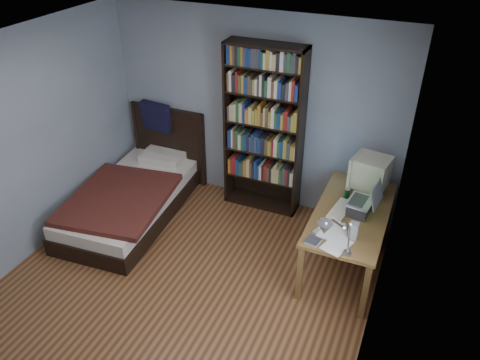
{
  "coord_description": "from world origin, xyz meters",
  "views": [
    {
      "loc": [
        2.01,
        -2.98,
        3.64
      ],
      "look_at": [
        0.36,
        0.85,
        1.03
      ],
      "focal_mm": 35.0,
      "sensor_mm": 36.0,
      "label": 1
    }
  ],
  "objects_px": {
    "desk": "(356,214)",
    "desk_lamp": "(329,231)",
    "bookshelf": "(264,131)",
    "bed": "(135,194)",
    "crt_monitor": "(370,172)",
    "laptop": "(362,205)",
    "soda_can": "(347,193)",
    "speaker": "(354,231)",
    "keyboard": "(340,210)"
  },
  "relations": [
    {
      "from": "speaker",
      "to": "soda_can",
      "type": "height_order",
      "value": "speaker"
    },
    {
      "from": "soda_can",
      "to": "bookshelf",
      "type": "bearing_deg",
      "value": 157.02
    },
    {
      "from": "laptop",
      "to": "keyboard",
      "type": "relative_size",
      "value": 0.95
    },
    {
      "from": "desk",
      "to": "desk_lamp",
      "type": "xyz_separation_m",
      "value": [
        -0.02,
        -1.52,
        0.84
      ]
    },
    {
      "from": "keyboard",
      "to": "bed",
      "type": "bearing_deg",
      "value": -170.42
    },
    {
      "from": "bookshelf",
      "to": "speaker",
      "type": "bearing_deg",
      "value": -40.3
    },
    {
      "from": "crt_monitor",
      "to": "speaker",
      "type": "relative_size",
      "value": 2.57
    },
    {
      "from": "crt_monitor",
      "to": "soda_can",
      "type": "height_order",
      "value": "crt_monitor"
    },
    {
      "from": "keyboard",
      "to": "crt_monitor",
      "type": "bearing_deg",
      "value": 78.94
    },
    {
      "from": "soda_can",
      "to": "laptop",
      "type": "bearing_deg",
      "value": -51.54
    },
    {
      "from": "soda_can",
      "to": "bookshelf",
      "type": "distance_m",
      "value": 1.32
    },
    {
      "from": "desk_lamp",
      "to": "speaker",
      "type": "xyz_separation_m",
      "value": [
        0.12,
        0.66,
        -0.44
      ]
    },
    {
      "from": "speaker",
      "to": "crt_monitor",
      "type": "bearing_deg",
      "value": 93.11
    },
    {
      "from": "bookshelf",
      "to": "desk",
      "type": "bearing_deg",
      "value": -14.12
    },
    {
      "from": "crt_monitor",
      "to": "bed",
      "type": "relative_size",
      "value": 0.2
    },
    {
      "from": "crt_monitor",
      "to": "laptop",
      "type": "relative_size",
      "value": 1.13
    },
    {
      "from": "laptop",
      "to": "desk_lamp",
      "type": "xyz_separation_m",
      "value": [
        -0.11,
        -1.09,
        0.42
      ]
    },
    {
      "from": "keyboard",
      "to": "bookshelf",
      "type": "xyz_separation_m",
      "value": [
        -1.18,
        0.79,
        0.35
      ]
    },
    {
      "from": "desk",
      "to": "desk_lamp",
      "type": "bearing_deg",
      "value": -90.91
    },
    {
      "from": "desk_lamp",
      "to": "keyboard",
      "type": "bearing_deg",
      "value": 94.94
    },
    {
      "from": "laptop",
      "to": "keyboard",
      "type": "height_order",
      "value": "laptop"
    },
    {
      "from": "soda_can",
      "to": "desk_lamp",
      "type": "bearing_deg",
      "value": -86.25
    },
    {
      "from": "desk",
      "to": "keyboard",
      "type": "xyz_separation_m",
      "value": [
        -0.12,
        -0.46,
        0.33
      ]
    },
    {
      "from": "keyboard",
      "to": "bed",
      "type": "relative_size",
      "value": 0.18
    },
    {
      "from": "desk_lamp",
      "to": "soda_can",
      "type": "relative_size",
      "value": 6.05
    },
    {
      "from": "laptop",
      "to": "bookshelf",
      "type": "relative_size",
      "value": 0.18
    },
    {
      "from": "keyboard",
      "to": "bed",
      "type": "height_order",
      "value": "bed"
    },
    {
      "from": "crt_monitor",
      "to": "keyboard",
      "type": "xyz_separation_m",
      "value": [
        -0.18,
        -0.5,
        -0.23
      ]
    },
    {
      "from": "bookshelf",
      "to": "bed",
      "type": "relative_size",
      "value": 0.98
    },
    {
      "from": "keyboard",
      "to": "bookshelf",
      "type": "bearing_deg",
      "value": 155.41
    },
    {
      "from": "soda_can",
      "to": "bookshelf",
      "type": "xyz_separation_m",
      "value": [
        -1.19,
        0.5,
        0.31
      ]
    },
    {
      "from": "bookshelf",
      "to": "bed",
      "type": "bearing_deg",
      "value": -151.08
    },
    {
      "from": "keyboard",
      "to": "bookshelf",
      "type": "relative_size",
      "value": 0.19
    },
    {
      "from": "keyboard",
      "to": "speaker",
      "type": "distance_m",
      "value": 0.45
    },
    {
      "from": "soda_can",
      "to": "bed",
      "type": "relative_size",
      "value": 0.05
    },
    {
      "from": "crt_monitor",
      "to": "desk_lamp",
      "type": "distance_m",
      "value": 1.58
    },
    {
      "from": "desk",
      "to": "soda_can",
      "type": "height_order",
      "value": "soda_can"
    },
    {
      "from": "keyboard",
      "to": "soda_can",
      "type": "height_order",
      "value": "soda_can"
    },
    {
      "from": "laptop",
      "to": "keyboard",
      "type": "xyz_separation_m",
      "value": [
        -0.2,
        -0.03,
        -0.1
      ]
    },
    {
      "from": "keyboard",
      "to": "speaker",
      "type": "height_order",
      "value": "speaker"
    },
    {
      "from": "speaker",
      "to": "bookshelf",
      "type": "bearing_deg",
      "value": 141.02
    },
    {
      "from": "desk",
      "to": "bed",
      "type": "bearing_deg",
      "value": -170.07
    },
    {
      "from": "crt_monitor",
      "to": "speaker",
      "type": "xyz_separation_m",
      "value": [
        0.03,
        -0.89,
        -0.16
      ]
    },
    {
      "from": "speaker",
      "to": "bookshelf",
      "type": "distance_m",
      "value": 1.85
    },
    {
      "from": "keyboard",
      "to": "speaker",
      "type": "relative_size",
      "value": 2.39
    },
    {
      "from": "keyboard",
      "to": "laptop",
      "type": "bearing_deg",
      "value": 18.56
    },
    {
      "from": "crt_monitor",
      "to": "speaker",
      "type": "bearing_deg",
      "value": -88.2
    },
    {
      "from": "bookshelf",
      "to": "keyboard",
      "type": "bearing_deg",
      "value": -33.69
    },
    {
      "from": "desk",
      "to": "desk_lamp",
      "type": "relative_size",
      "value": 2.34
    },
    {
      "from": "desk_lamp",
      "to": "bed",
      "type": "distance_m",
      "value": 3.1
    }
  ]
}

